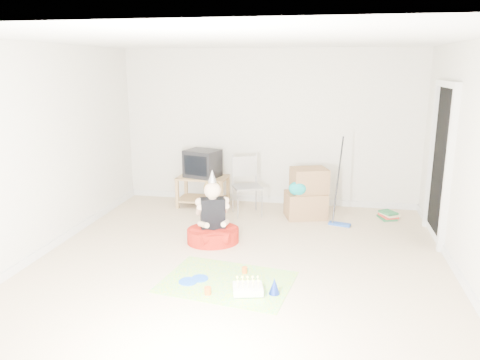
% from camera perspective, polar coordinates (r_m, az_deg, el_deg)
% --- Properties ---
extents(ground, '(5.00, 5.00, 0.00)m').
position_cam_1_polar(ground, '(5.86, 0.24, -9.55)').
color(ground, beige).
rests_on(ground, ground).
extents(doorway_recess, '(0.02, 0.90, 2.05)m').
position_cam_1_polar(doorway_recess, '(6.79, 23.30, 1.64)').
color(doorway_recess, black).
rests_on(doorway_recess, ground).
extents(tv_stand, '(0.83, 0.53, 0.51)m').
position_cam_1_polar(tv_stand, '(7.89, -4.53, -1.07)').
color(tv_stand, olive).
rests_on(tv_stand, ground).
extents(crt_tv, '(0.63, 0.57, 0.45)m').
position_cam_1_polar(crt_tv, '(7.79, -4.59, 2.03)').
color(crt_tv, black).
rests_on(crt_tv, tv_stand).
extents(folding_chair, '(0.55, 0.54, 0.95)m').
position_cam_1_polar(folding_chair, '(7.37, 0.89, -0.83)').
color(folding_chair, gray).
rests_on(folding_chair, ground).
extents(cardboard_boxes, '(0.72, 0.64, 0.78)m').
position_cam_1_polar(cardboard_boxes, '(7.35, 8.13, -1.71)').
color(cardboard_boxes, olive).
rests_on(cardboard_boxes, ground).
extents(floor_mop, '(0.34, 0.42, 1.28)m').
position_cam_1_polar(floor_mop, '(7.09, 12.14, -3.44)').
color(floor_mop, '#224CAC').
rests_on(floor_mop, ground).
extents(book_pile, '(0.30, 0.34, 0.13)m').
position_cam_1_polar(book_pile, '(7.64, 17.60, -4.09)').
color(book_pile, '#246C3B').
rests_on(book_pile, ground).
extents(seated_woman, '(0.90, 0.90, 1.01)m').
position_cam_1_polar(seated_woman, '(6.31, -3.32, -5.70)').
color(seated_woman, '#B51C10').
rests_on(seated_woman, ground).
extents(party_mat, '(1.53, 1.21, 0.01)m').
position_cam_1_polar(party_mat, '(5.28, -1.60, -12.30)').
color(party_mat, '#FF3593').
rests_on(party_mat, ground).
extents(birthday_cake, '(0.36, 0.31, 0.15)m').
position_cam_1_polar(birthday_cake, '(5.02, 0.95, -13.22)').
color(birthday_cake, white).
rests_on(birthday_cake, party_mat).
extents(blue_plate_near, '(0.23, 0.23, 0.01)m').
position_cam_1_polar(blue_plate_near, '(5.35, -4.93, -11.86)').
color(blue_plate_near, blue).
rests_on(blue_plate_near, party_mat).
extents(blue_plate_far, '(0.21, 0.21, 0.01)m').
position_cam_1_polar(blue_plate_far, '(5.30, -6.35, -12.19)').
color(blue_plate_far, blue).
rests_on(blue_plate_far, party_mat).
extents(orange_cup_near, '(0.07, 0.07, 0.07)m').
position_cam_1_polar(orange_cup_near, '(5.46, 0.57, -10.91)').
color(orange_cup_near, '#DB5B18').
rests_on(orange_cup_near, party_mat).
extents(orange_cup_far, '(0.08, 0.08, 0.08)m').
position_cam_1_polar(orange_cup_far, '(5.01, -3.95, -13.32)').
color(orange_cup_far, '#DB5B18').
rests_on(orange_cup_far, party_mat).
extents(blue_party_hat, '(0.13, 0.13, 0.17)m').
position_cam_1_polar(blue_party_hat, '(5.00, 4.21, -12.78)').
color(blue_party_hat, '#162FA0').
rests_on(blue_party_hat, party_mat).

